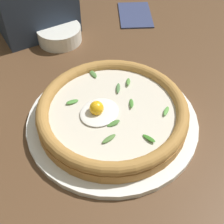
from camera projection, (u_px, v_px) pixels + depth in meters
name	position (u px, v px, depth m)	size (l,w,h in m)	color
ground_plane	(99.00, 119.00, 0.62)	(2.40, 2.40, 0.03)	brown
pizza_plate	(112.00, 121.00, 0.59)	(0.33, 0.33, 0.01)	white
pizza	(112.00, 112.00, 0.57)	(0.28, 0.28, 0.05)	#AF7638
side_bowl	(59.00, 34.00, 0.77)	(0.11, 0.11, 0.04)	white
folded_napkin	(135.00, 14.00, 0.87)	(0.14, 0.09, 0.01)	navy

